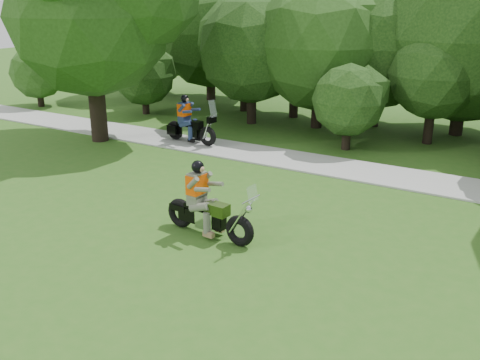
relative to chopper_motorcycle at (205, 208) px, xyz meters
The scene contains 5 objects.
ground 1.94m from the chopper_motorcycle, 35.81° to the right, with size 100.00×100.00×0.00m, color #2F601B.
walkway 7.13m from the chopper_motorcycle, 78.10° to the left, with size 60.00×2.20×0.06m, color #A3A39E.
tree_line 14.23m from the chopper_motorcycle, 73.62° to the left, with size 41.53×11.49×7.69m.
chopper_motorcycle is the anchor object (origin of this frame).
touring_motorcycle 8.92m from the chopper_motorcycle, 128.83° to the left, with size 2.54×0.86×1.93m.
Camera 1 is at (5.63, -9.09, 5.74)m, focal length 40.00 mm.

